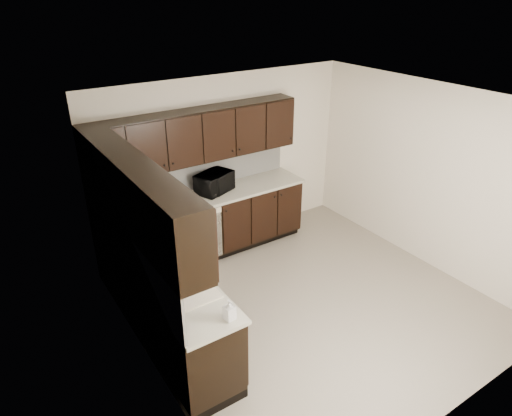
{
  "coord_description": "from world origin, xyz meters",
  "views": [
    {
      "loc": [
        -3.08,
        -3.46,
        3.61
      ],
      "look_at": [
        -0.37,
        0.6,
        1.18
      ],
      "focal_mm": 32.0,
      "sensor_mm": 36.0,
      "label": 1
    }
  ],
  "objects_px": {
    "microwave": "(214,182)",
    "blue_pitcher": "(182,270)",
    "toaster_oven": "(166,200)",
    "storage_bin": "(138,229)",
    "sink": "(180,291)"
  },
  "relations": [
    {
      "from": "sink",
      "to": "storage_bin",
      "type": "distance_m",
      "value": 1.16
    },
    {
      "from": "sink",
      "to": "toaster_oven",
      "type": "bearing_deg",
      "value": 70.02
    },
    {
      "from": "microwave",
      "to": "blue_pitcher",
      "type": "height_order",
      "value": "microwave"
    },
    {
      "from": "toaster_oven",
      "to": "storage_bin",
      "type": "bearing_deg",
      "value": -128.54
    },
    {
      "from": "toaster_oven",
      "to": "blue_pitcher",
      "type": "xyz_separation_m",
      "value": [
        -0.55,
        -1.63,
        0.03
      ]
    },
    {
      "from": "storage_bin",
      "to": "blue_pitcher",
      "type": "bearing_deg",
      "value": -87.59
    },
    {
      "from": "sink",
      "to": "blue_pitcher",
      "type": "bearing_deg",
      "value": 37.72
    },
    {
      "from": "sink",
      "to": "storage_bin",
      "type": "height_order",
      "value": "sink"
    },
    {
      "from": "storage_bin",
      "to": "microwave",
      "type": "bearing_deg",
      "value": 24.49
    },
    {
      "from": "sink",
      "to": "blue_pitcher",
      "type": "relative_size",
      "value": 3.12
    },
    {
      "from": "microwave",
      "to": "toaster_oven",
      "type": "distance_m",
      "value": 0.77
    },
    {
      "from": "toaster_oven",
      "to": "blue_pitcher",
      "type": "relative_size",
      "value": 1.22
    },
    {
      "from": "toaster_oven",
      "to": "storage_bin",
      "type": "relative_size",
      "value": 0.66
    },
    {
      "from": "blue_pitcher",
      "to": "microwave",
      "type": "bearing_deg",
      "value": 30.62
    },
    {
      "from": "microwave",
      "to": "sink",
      "type": "bearing_deg",
      "value": -149.9
    }
  ]
}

